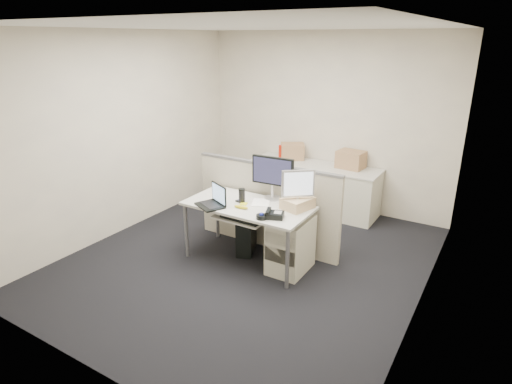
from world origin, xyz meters
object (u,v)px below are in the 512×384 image
Objects in this scene: desk at (248,210)px; monitor_main at (273,178)px; laptop at (210,196)px; desk_phone at (275,215)px.

monitor_main reaches higher than desk.
desk is 0.49m from laptop.
laptop is (-0.50, -0.60, -0.14)m from monitor_main.
monitor_main is at bearing 64.89° from desk.
desk_phone is at bearing -62.15° from monitor_main.
laptop reaches higher than desk_phone.
desk is at bearing -118.89° from monitor_main.
laptop is at bearing -133.69° from monitor_main.
monitor_main is at bearing 101.72° from desk_phone.
desk is at bearing 64.23° from laptop.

